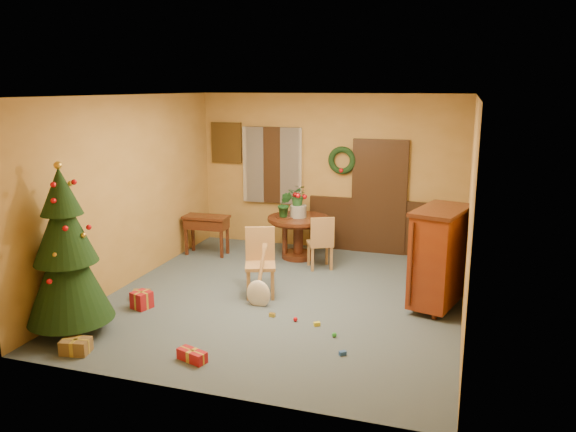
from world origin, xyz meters
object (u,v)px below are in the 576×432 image
at_px(chair_near, 260,259).
at_px(christmas_tree, 66,254).
at_px(writing_desk, 206,225).
at_px(sideboard, 439,255).
at_px(dining_table, 298,229).

distance_m(chair_near, christmas_tree, 2.71).
height_order(writing_desk, sideboard, sideboard).
bearing_deg(writing_desk, dining_table, 9.95).
bearing_deg(writing_desk, chair_near, -44.42).
xyz_separation_m(dining_table, christmas_tree, (-1.79, -3.89, 0.50)).
xyz_separation_m(dining_table, sideboard, (2.51, -1.62, 0.23)).
relative_size(christmas_tree, writing_desk, 2.61).
bearing_deg(sideboard, dining_table, 147.07).
bearing_deg(christmas_tree, dining_table, 65.24).
bearing_deg(christmas_tree, sideboard, 27.74).
xyz_separation_m(christmas_tree, writing_desk, (0.13, 3.59, -0.48)).
xyz_separation_m(christmas_tree, sideboard, (4.30, 2.26, -0.27)).
xyz_separation_m(chair_near, writing_desk, (-1.64, 1.61, 0.01)).
bearing_deg(chair_near, sideboard, 6.29).
relative_size(dining_table, christmas_tree, 0.51).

